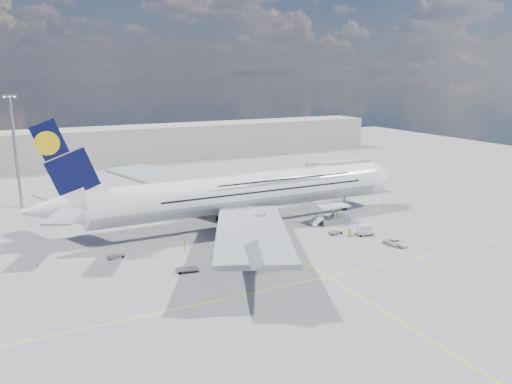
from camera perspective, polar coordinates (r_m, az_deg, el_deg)
name	(u,v)px	position (r m, az deg, el deg)	size (l,w,h in m)	color
ground	(266,239)	(93.42, 1.20, -5.35)	(300.00, 300.00, 0.00)	gray
taxi_line_main	(266,239)	(93.42, 1.20, -5.35)	(0.25, 220.00, 0.01)	yellow
taxi_line_cross	(328,277)	(77.45, 8.21, -9.56)	(120.00, 0.25, 0.01)	yellow
taxi_line_diag	(302,216)	(108.37, 5.30, -2.74)	(0.25, 100.00, 0.01)	yellow
airliner	(245,192)	(100.23, -1.31, 0.04)	(77.26, 79.15, 23.71)	white
jet_bridge	(334,170)	(124.20, 8.92, 2.49)	(18.80, 12.10, 8.50)	#B7B7BC
cargo_loader	(332,217)	(103.86, 8.70, -2.84)	(8.53, 3.20, 3.67)	silver
light_mast	(15,150)	(124.36, -25.79, 4.30)	(3.00, 0.70, 25.50)	gray
terminal	(140,144)	(179.68, -13.11, 5.38)	(180.00, 16.00, 12.00)	#B2AD9E
tree_line	(202,131)	(234.32, -6.15, 6.97)	(160.00, 6.00, 8.00)	#193814
dolly_row_a	(225,265)	(80.34, -3.58, -8.32)	(3.35, 2.32, 0.45)	gray
dolly_row_b	(187,269)	(79.20, -7.94, -8.73)	(3.55, 2.31, 0.48)	gray
dolly_row_c	(220,254)	(83.35, -4.14, -7.03)	(2.99, 1.68, 1.85)	gray
dolly_back	(116,256)	(87.10, -15.69, -7.09)	(2.79, 1.90, 0.37)	gray
dolly_nose_far	(364,230)	(97.21, 12.28, -4.23)	(3.43, 2.14, 2.05)	gray
dolly_nose_near	(335,233)	(97.11, 9.05, -4.59)	(3.05, 2.33, 0.40)	gray
baggage_tug	(237,252)	(84.62, -2.14, -6.83)	(3.09, 2.02, 1.78)	white
catering_truck_inner	(197,203)	(111.96, -6.71, -1.21)	(7.46, 4.60, 4.15)	gray
catering_truck_outer	(159,188)	(128.83, -11.01, 0.44)	(6.54, 5.04, 3.59)	gray
service_van	(396,242)	(92.96, 15.69, -5.56)	(2.07, 4.50, 1.25)	white
crew_nose	(381,204)	(117.76, 14.14, -1.39)	(0.58, 0.38, 1.58)	#A5FD1A
crew_loader	(337,214)	(107.62, 9.29, -2.55)	(0.75, 0.59, 1.55)	#C2E117
crew_wing	(185,245)	(88.31, -8.16, -6.04)	(0.99, 0.41, 1.69)	#ECF91A
crew_van	(350,232)	(95.87, 10.65, -4.56)	(0.83, 0.54, 1.70)	#95E918
crew_tug	(266,268)	(77.52, 1.18, -8.70)	(1.13, 0.65, 1.75)	#B6FF1A
cone_nose	(378,215)	(111.01, 13.77, -2.55)	(0.41, 0.41, 0.52)	orange
cone_wing_left_inner	(206,216)	(107.31, -5.78, -2.77)	(0.44, 0.44, 0.56)	orange
cone_wing_left_outer	(175,203)	(119.48, -9.28, -1.20)	(0.43, 0.43, 0.54)	orange
cone_wing_right_inner	(220,253)	(85.53, -4.14, -7.02)	(0.39, 0.39, 0.50)	orange
cone_wing_right_outer	(278,270)	(78.54, 2.52, -8.88)	(0.45, 0.45, 0.58)	orange
cone_tail	(38,265)	(87.66, -23.68, -7.65)	(0.41, 0.41, 0.53)	orange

